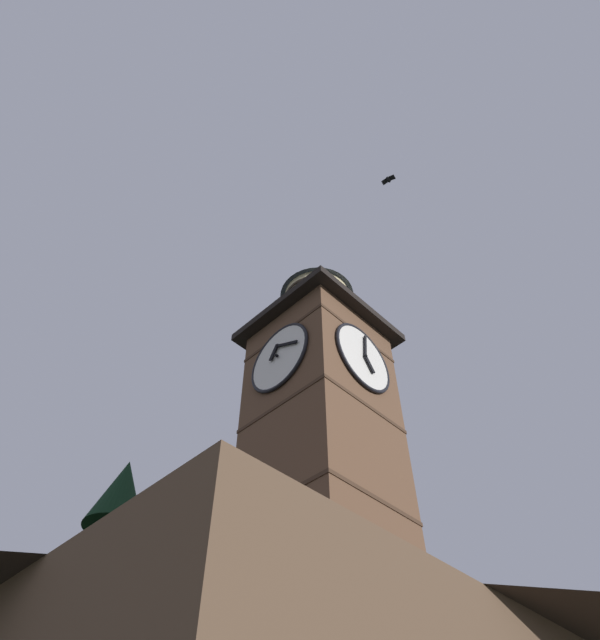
{
  "coord_description": "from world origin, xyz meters",
  "views": [
    {
      "loc": [
        9.14,
        7.54,
        1.62
      ],
      "look_at": [
        0.52,
        -1.02,
        15.12
      ],
      "focal_mm": 31.19,
      "sensor_mm": 36.0,
      "label": 1
    }
  ],
  "objects": [
    {
      "name": "flying_bird_high",
      "position": [
        -0.88,
        2.56,
        21.79
      ],
      "size": [
        0.31,
        0.58,
        0.16
      ],
      "color": "black"
    },
    {
      "name": "clock_tower",
      "position": [
        0.25,
        -0.48,
        11.71
      ],
      "size": [
        3.83,
        3.83,
        10.35
      ],
      "color": "brown",
      "rests_on": "building_main"
    },
    {
      "name": "moon",
      "position": [
        -9.95,
        -32.37,
        15.91
      ],
      "size": [
        1.75,
        1.75,
        1.75
      ],
      "color": "silver"
    }
  ]
}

